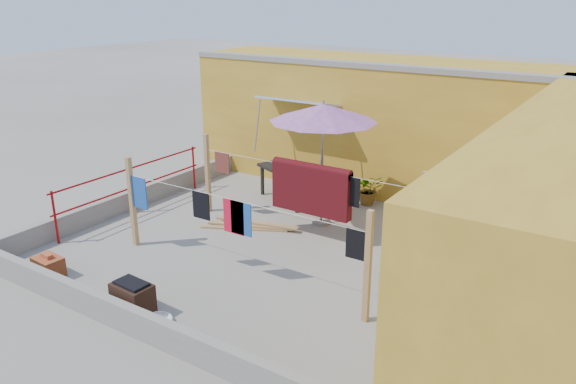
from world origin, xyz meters
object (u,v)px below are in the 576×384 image
object	(u,v)px
brick_stack	(49,267)
white_basin	(157,321)
water_jug_a	(478,273)
outdoor_table	(291,172)
water_jug_b	(498,256)
green_hose	(484,237)
patio_umbrella	(323,114)
brazier	(133,299)
plant_back_a	(368,189)

from	to	relation	value
brick_stack	white_basin	world-z (taller)	brick_stack
water_jug_a	outdoor_table	bearing A→B (deg)	162.07
outdoor_table	water_jug_b	distance (m)	5.11
water_jug_b	green_hose	size ratio (longest dim) A/B	0.72
water_jug_b	green_hose	world-z (taller)	water_jug_b
white_basin	green_hose	xyz separation A→B (m)	(3.26, 5.88, -0.01)
white_basin	outdoor_table	bearing A→B (deg)	102.42
patio_umbrella	water_jug_a	xyz separation A→B (m)	(3.55, -0.73, -2.26)
water_jug_a	water_jug_b	distance (m)	0.83
outdoor_table	brazier	bearing A→B (deg)	-82.43
white_basin	water_jug_a	world-z (taller)	water_jug_a
brick_stack	white_basin	xyz separation A→B (m)	(2.66, -0.03, -0.15)
white_basin	water_jug_a	distance (m)	5.43
patio_umbrella	water_jug_a	size ratio (longest dim) A/B	8.39
brick_stack	green_hose	xyz separation A→B (m)	(5.93, 5.85, -0.15)
brazier	water_jug_a	world-z (taller)	brazier
brick_stack	plant_back_a	distance (m)	7.08
brazier	water_jug_b	distance (m)	6.46
brick_stack	water_jug_b	xyz separation A→B (m)	(6.45, 4.81, -0.02)
water_jug_a	water_jug_b	size ratio (longest dim) A/B	0.84
water_jug_b	plant_back_a	distance (m)	3.71
patio_umbrella	water_jug_a	bearing A→B (deg)	-11.69
water_jug_a	water_jug_b	xyz separation A→B (m)	(0.14, 0.82, 0.03)
outdoor_table	white_basin	size ratio (longest dim) A/B	3.91
water_jug_a	white_basin	bearing A→B (deg)	-132.20
patio_umbrella	water_jug_a	distance (m)	4.27
white_basin	plant_back_a	bearing A→B (deg)	86.19
patio_umbrella	outdoor_table	bearing A→B (deg)	147.61
patio_umbrella	brazier	xyz separation A→B (m)	(-0.59, -4.76, -2.13)
plant_back_a	brick_stack	bearing A→B (deg)	-115.90
water_jug_a	patio_umbrella	bearing A→B (deg)	168.31
outdoor_table	green_hose	xyz separation A→B (m)	(4.50, 0.28, -0.68)
brick_stack	white_basin	bearing A→B (deg)	-0.74
brazier	white_basin	bearing A→B (deg)	-0.00
brick_stack	green_hose	world-z (taller)	brick_stack
outdoor_table	white_basin	world-z (taller)	outdoor_table
brazier	water_jug_b	world-z (taller)	brazier
outdoor_table	white_basin	distance (m)	5.78
brazier	plant_back_a	world-z (taller)	plant_back_a
plant_back_a	brazier	bearing A→B (deg)	-98.14
water_jug_b	plant_back_a	size ratio (longest dim) A/B	0.53
brick_stack	water_jug_a	size ratio (longest dim) A/B	1.67
brick_stack	white_basin	size ratio (longest dim) A/B	1.11
brazier	plant_back_a	bearing A→B (deg)	81.86
white_basin	plant_back_a	size ratio (longest dim) A/B	0.67
patio_umbrella	green_hose	world-z (taller)	patio_umbrella
patio_umbrella	plant_back_a	bearing A→B (deg)	78.71
outdoor_table	water_jug_a	bearing A→B (deg)	-17.93
white_basin	water_jug_a	xyz separation A→B (m)	(3.65, 4.02, 0.10)
outdoor_table	water_jug_a	distance (m)	5.16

